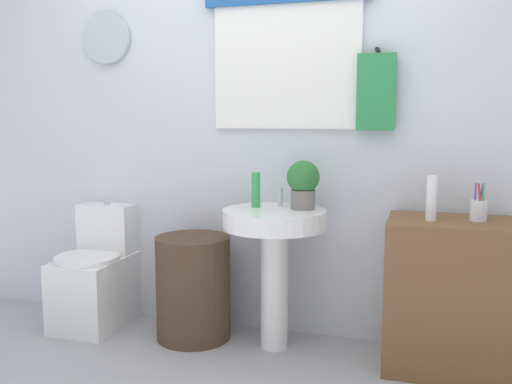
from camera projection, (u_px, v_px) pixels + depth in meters
name	position (u px, v px, depth m)	size (l,w,h in m)	color
back_wall	(261.00, 108.00, 3.23)	(4.40, 0.18, 2.60)	silver
toilet	(97.00, 278.00, 3.38)	(0.38, 0.51, 0.74)	white
laundry_hamper	(193.00, 288.00, 3.17)	(0.42, 0.42, 0.59)	#4C3828
pedestal_sink	(275.00, 242.00, 2.99)	(0.56, 0.56, 0.77)	white
faucet	(280.00, 197.00, 3.08)	(0.03, 0.03, 0.10)	silver
wooden_cabinet	(451.00, 296.00, 2.76)	(0.63, 0.44, 0.76)	brown
soap_bottle	(256.00, 190.00, 3.04)	(0.05, 0.05, 0.19)	green
potted_plant	(303.00, 182.00, 2.97)	(0.18, 0.18, 0.26)	slate
lotion_bottle	(432.00, 198.00, 2.69)	(0.05, 0.05, 0.22)	white
toothbrush_cup	(479.00, 210.00, 2.69)	(0.08, 0.08, 0.19)	silver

